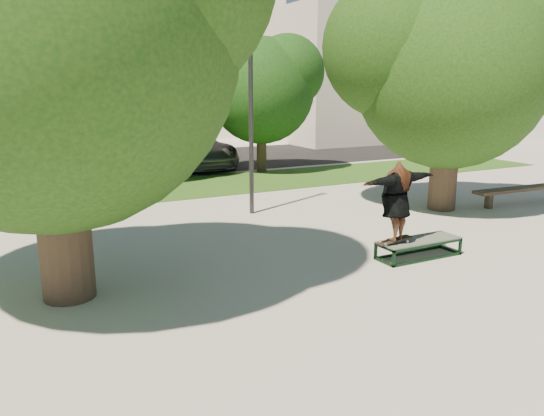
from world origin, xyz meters
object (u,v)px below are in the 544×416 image
tree_right (447,60)px  car_dark (127,155)px  tree_left (37,16)px  car_grey (190,149)px  lamppost (251,96)px  car_silver_b (188,146)px  bench (521,190)px  car_silver_a (16,156)px  grind_box (419,248)px

tree_right → car_dark: (-6.42, 10.42, -3.37)m
tree_left → car_grey: tree_left is taller
lamppost → car_silver_b: bearing=80.7°
car_grey → lamppost: bearing=-99.4°
bench → tree_left: bearing=-171.4°
car_silver_b → tree_left: bearing=-127.1°
bench → car_dark: size_ratio=0.76×
lamppost → bench: (7.50, -2.61, -2.72)m
tree_right → lamppost: bearing=158.7°
car_silver_a → car_silver_b: (7.16, -0.30, 0.08)m
tree_right → bench: (2.58, -0.70, -3.66)m
tree_left → car_silver_b: bearing=64.1°
bench → car_dark: 14.30m
lamppost → grind_box: bearing=-74.5°
car_silver_a → car_dark: (3.92, -2.34, 0.07)m
grind_box → car_silver_a: car_silver_a is taller
grind_box → bench: bench is taller
grind_box → car_silver_a: 17.27m
tree_left → car_silver_b: size_ratio=1.39×
grind_box → car_silver_b: 15.58m
car_dark → car_silver_a: bearing=154.7°
tree_right → car_silver_a: bearing=129.0°
lamppost → car_grey: lamppost is taller
bench → car_silver_b: car_silver_b is taller
bench → car_grey: size_ratio=0.59×
car_silver_b → lamppost: bearing=-110.5°
grind_box → car_silver_a: (-6.81, 15.86, 0.47)m
car_grey → car_silver_b: (0.42, 1.56, -0.05)m
tree_left → car_silver_a: tree_left is taller
lamppost → car_grey: (1.31, 8.97, -2.35)m
lamppost → grind_box: (1.39, -5.03, -2.96)m
car_dark → car_grey: (2.81, 0.47, 0.07)m
bench → car_silver_a: (-12.92, 13.45, 0.23)m
lamppost → car_silver_b: lamppost is taller
grind_box → car_silver_a: bearing=113.2°
grind_box → car_silver_b: (0.34, 15.56, 0.55)m
grind_box → car_grey: 14.01m
car_dark → bench: bearing=-45.6°
tree_left → car_silver_b: tree_left is taller
car_silver_a → car_dark: car_dark is taller
tree_left → lamppost: (5.29, 3.91, -1.27)m
tree_right → tree_left: bearing=-169.0°
lamppost → car_grey: 9.37m
tree_right → grind_box: bearing=-138.6°
car_dark → tree_right: bearing=-52.9°
car_silver_a → tree_right: bearing=-56.6°
lamppost → car_dark: (-1.50, 8.50, -2.42)m
car_grey → car_dark: bearing=-171.6°
tree_right → car_silver_b: 13.28m
tree_left → bench: bearing=5.8°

